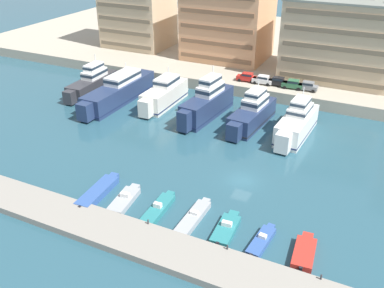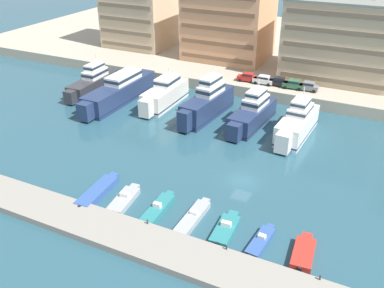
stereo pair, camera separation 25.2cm
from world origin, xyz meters
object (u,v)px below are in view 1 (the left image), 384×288
at_px(motorboat_blue_far_left, 98,192).
at_px(car_red_far_left, 247,77).
at_px(yacht_navy_center_left, 207,103).
at_px(yacht_white_center_right, 297,123).
at_px(motorboat_grey_center_left, 193,218).
at_px(motorboat_red_mid_right, 304,252).
at_px(yacht_charcoal_far_left, 92,83).
at_px(yacht_navy_left, 119,91).
at_px(motorboat_blue_center_right, 261,241).
at_px(car_green_center_left, 293,84).
at_px(car_white_left, 263,79).
at_px(yacht_ivory_mid_left, 164,94).
at_px(car_grey_center, 308,86).
at_px(motorboat_grey_left, 125,200).
at_px(motorboat_teal_center, 226,229).
at_px(car_black_mid_left, 278,81).
at_px(yacht_navy_center, 252,113).
at_px(motorboat_teal_mid_left, 156,211).

xyz_separation_m(motorboat_blue_far_left, car_red_far_left, (4.93, 44.30, 2.80)).
relative_size(yacht_navy_center_left, yacht_white_center_right, 1.09).
relative_size(motorboat_grey_center_left, motorboat_red_mid_right, 1.31).
distance_m(yacht_charcoal_far_left, yacht_navy_left, 8.29).
relative_size(yacht_white_center_right, motorboat_blue_center_right, 2.45).
bearing_deg(car_green_center_left, car_white_left, -179.33).
height_order(yacht_navy_left, car_green_center_left, yacht_navy_left).
distance_m(yacht_navy_left, car_white_left, 29.05).
bearing_deg(yacht_navy_center_left, car_white_left, 69.00).
xyz_separation_m(yacht_ivory_mid_left, car_grey_center, (24.46, 13.80, 1.09)).
bearing_deg(motorboat_grey_center_left, motorboat_blue_far_left, -177.68).
height_order(motorboat_grey_left, motorboat_red_mid_right, motorboat_grey_left).
height_order(motorboat_teal_center, car_grey_center, car_grey_center).
distance_m(motorboat_blue_far_left, car_grey_center, 47.76).
relative_size(motorboat_grey_left, car_grey_center, 1.66).
bearing_deg(car_black_mid_left, yacht_navy_center_left, -119.71).
bearing_deg(yacht_navy_left, motorboat_grey_center_left, -43.14).
height_order(yacht_navy_center_left, car_white_left, yacht_navy_center_left).
height_order(yacht_charcoal_far_left, yacht_navy_center_left, yacht_navy_center_left).
xyz_separation_m(motorboat_blue_far_left, car_black_mid_left, (11.38, 44.47, 2.80)).
relative_size(motorboat_red_mid_right, car_green_center_left, 1.48).
bearing_deg(motorboat_grey_center_left, yacht_navy_center, 94.81).
relative_size(yacht_charcoal_far_left, yacht_ivory_mid_left, 1.06).
height_order(yacht_navy_center, car_green_center_left, yacht_navy_center).
relative_size(motorboat_teal_center, car_red_far_left, 1.58).
relative_size(yacht_ivory_mid_left, motorboat_grey_center_left, 1.88).
height_order(yacht_charcoal_far_left, yacht_navy_left, yacht_charcoal_far_left).
bearing_deg(car_white_left, motorboat_blue_far_left, -100.76).
bearing_deg(motorboat_red_mid_right, yacht_navy_left, 147.00).
bearing_deg(yacht_navy_left, car_black_mid_left, 30.82).
bearing_deg(motorboat_red_mid_right, motorboat_grey_left, -179.37).
distance_m(motorboat_teal_center, car_green_center_left, 44.05).
relative_size(motorboat_grey_left, motorboat_teal_center, 1.03).
height_order(yacht_charcoal_far_left, yacht_white_center_right, yacht_white_center_right).
bearing_deg(yacht_navy_left, motorboat_blue_center_right, -36.33).
bearing_deg(car_white_left, yacht_navy_center_left, -111.00).
height_order(motorboat_grey_center_left, motorboat_red_mid_right, motorboat_grey_center_left).
relative_size(motorboat_teal_mid_left, car_green_center_left, 2.04).
xyz_separation_m(yacht_charcoal_far_left, car_grey_center, (41.32, 14.23, 1.20)).
height_order(motorboat_teal_mid_left, car_green_center_left, car_green_center_left).
distance_m(motorboat_red_mid_right, car_green_center_left, 45.74).
relative_size(yacht_navy_center, motorboat_grey_center_left, 1.94).
xyz_separation_m(motorboat_blue_far_left, motorboat_grey_left, (4.10, 0.06, -0.07)).
bearing_deg(yacht_navy_center, car_grey_center, 67.82).
xyz_separation_m(yacht_white_center_right, motorboat_blue_center_right, (3.15, -28.44, -1.91)).
bearing_deg(yacht_ivory_mid_left, yacht_navy_center, -4.17).
distance_m(car_red_far_left, car_grey_center, 12.46).
bearing_deg(motorboat_grey_left, yacht_white_center_right, 62.08).
height_order(motorboat_red_mid_right, car_green_center_left, car_green_center_left).
height_order(yacht_navy_center, motorboat_blue_center_right, yacht_navy_center).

